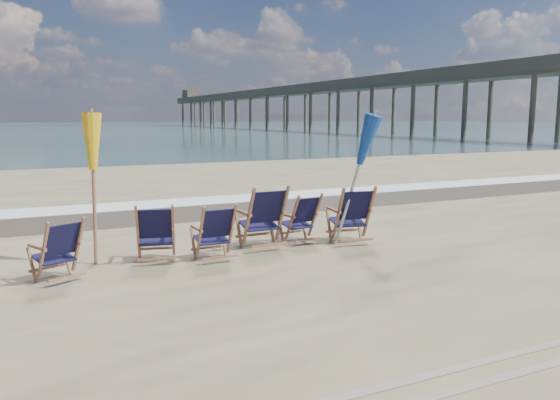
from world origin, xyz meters
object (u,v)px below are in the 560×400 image
(beach_chair_0, at_px, (79,247))
(beach_chair_3, at_px, (282,216))
(fishing_pier, at_px, (302,102))
(umbrella_yellow, at_px, (92,150))
(beach_chair_1, at_px, (173,233))
(beach_chair_4, at_px, (315,217))
(umbrella_blue, at_px, (353,143))
(beach_chair_5, at_px, (369,214))
(beach_chair_2, at_px, (232,231))

(beach_chair_0, bearing_deg, beach_chair_3, 162.34)
(beach_chair_0, distance_m, fishing_pier, 82.84)
(beach_chair_3, bearing_deg, umbrella_yellow, -8.17)
(beach_chair_3, bearing_deg, beach_chair_0, 5.14)
(beach_chair_1, distance_m, beach_chair_4, 2.69)
(beach_chair_1, relative_size, umbrella_blue, 0.41)
(beach_chair_0, xyz_separation_m, umbrella_blue, (4.46, -0.02, 1.34))
(beach_chair_3, bearing_deg, fishing_pier, -119.47)
(beach_chair_3, distance_m, beach_chair_5, 1.58)
(beach_chair_5, xyz_separation_m, umbrella_blue, (-0.40, -0.05, 1.26))
(beach_chair_0, bearing_deg, beach_chair_2, 156.08)
(beach_chair_3, bearing_deg, beach_chair_4, -169.01)
(beach_chair_4, height_order, fishing_pier, fishing_pier)
(beach_chair_0, height_order, beach_chair_4, beach_chair_4)
(beach_chair_4, relative_size, beach_chair_5, 0.86)
(beach_chair_2, relative_size, umbrella_yellow, 0.40)
(fishing_pier, bearing_deg, beach_chair_2, -118.41)
(beach_chair_2, bearing_deg, beach_chair_1, -15.08)
(beach_chair_3, bearing_deg, beach_chair_1, 3.32)
(beach_chair_2, relative_size, beach_chair_5, 0.87)
(beach_chair_5, bearing_deg, beach_chair_1, 5.11)
(fishing_pier, bearing_deg, beach_chair_1, -119.02)
(beach_chair_3, distance_m, umbrella_blue, 1.73)
(umbrella_yellow, bearing_deg, beach_chair_3, -6.57)
(beach_chair_1, bearing_deg, umbrella_blue, -170.02)
(beach_chair_5, height_order, umbrella_yellow, umbrella_yellow)
(beach_chair_3, relative_size, fishing_pier, 0.01)
(beach_chair_5, bearing_deg, umbrella_yellow, -0.55)
(umbrella_yellow, xyz_separation_m, umbrella_blue, (4.14, -0.76, 0.05))
(beach_chair_4, bearing_deg, beach_chair_0, -1.56)
(beach_chair_0, height_order, beach_chair_5, beach_chair_5)
(beach_chair_2, height_order, beach_chair_3, beach_chair_3)
(beach_chair_5, bearing_deg, fishing_pier, -108.53)
(beach_chair_0, distance_m, umbrella_yellow, 1.52)
(beach_chair_0, height_order, beach_chair_2, beach_chair_2)
(beach_chair_0, xyz_separation_m, beach_chair_5, (4.86, 0.04, 0.08))
(beach_chair_1, distance_m, umbrella_yellow, 1.73)
(beach_chair_3, relative_size, umbrella_yellow, 0.49)
(beach_chair_4, distance_m, umbrella_blue, 1.51)
(beach_chair_3, distance_m, umbrella_yellow, 3.24)
(beach_chair_4, bearing_deg, umbrella_yellow, -12.16)
(beach_chair_2, xyz_separation_m, fishing_pier, (38.83, 71.79, 4.19))
(beach_chair_4, height_order, umbrella_yellow, umbrella_yellow)
(beach_chair_2, relative_size, umbrella_blue, 0.39)
(beach_chair_5, distance_m, umbrella_blue, 1.32)
(umbrella_yellow, bearing_deg, beach_chair_1, -25.60)
(beach_chair_0, relative_size, fishing_pier, 0.01)
(umbrella_yellow, relative_size, umbrella_blue, 0.97)
(beach_chair_2, height_order, beach_chair_4, beach_chair_2)
(beach_chair_1, relative_size, umbrella_yellow, 0.42)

